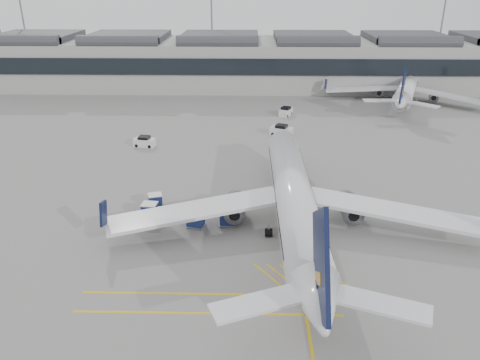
{
  "coord_description": "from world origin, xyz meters",
  "views": [
    {
      "loc": [
        5.35,
        -42.75,
        25.17
      ],
      "look_at": [
        4.25,
        5.36,
        4.0
      ],
      "focal_mm": 35.0,
      "sensor_mm": 36.0,
      "label": 1
    }
  ],
  "objects_px": {
    "airliner_main": "(294,199)",
    "baggage_cart_a": "(196,218)",
    "ramp_agent_b": "(238,216)",
    "belt_loader": "(294,192)",
    "ramp_agent_a": "(232,196)",
    "pushback_tug": "(154,214)"
  },
  "relations": [
    {
      "from": "ramp_agent_a",
      "to": "ramp_agent_b",
      "type": "bearing_deg",
      "value": -122.96
    },
    {
      "from": "ramp_agent_b",
      "to": "pushback_tug",
      "type": "distance_m",
      "value": 9.48
    },
    {
      "from": "ramp_agent_a",
      "to": "ramp_agent_b",
      "type": "xyz_separation_m",
      "value": [
        0.82,
        -5.12,
        0.05
      ]
    },
    {
      "from": "belt_loader",
      "to": "ramp_agent_a",
      "type": "xyz_separation_m",
      "value": [
        -7.52,
        -2.08,
        0.36
      ]
    },
    {
      "from": "ramp_agent_a",
      "to": "pushback_tug",
      "type": "bearing_deg",
      "value": 164.07
    },
    {
      "from": "belt_loader",
      "to": "baggage_cart_a",
      "type": "height_order",
      "value": "baggage_cart_a"
    },
    {
      "from": "airliner_main",
      "to": "baggage_cart_a",
      "type": "height_order",
      "value": "airliner_main"
    },
    {
      "from": "airliner_main",
      "to": "belt_loader",
      "type": "distance_m",
      "value": 8.39
    },
    {
      "from": "belt_loader",
      "to": "ramp_agent_a",
      "type": "distance_m",
      "value": 7.81
    },
    {
      "from": "belt_loader",
      "to": "ramp_agent_b",
      "type": "height_order",
      "value": "ramp_agent_b"
    },
    {
      "from": "airliner_main",
      "to": "ramp_agent_b",
      "type": "relative_size",
      "value": 23.71
    },
    {
      "from": "airliner_main",
      "to": "baggage_cart_a",
      "type": "xyz_separation_m",
      "value": [
        -10.56,
        -0.18,
        -2.35
      ]
    },
    {
      "from": "pushback_tug",
      "to": "airliner_main",
      "type": "bearing_deg",
      "value": 2.6
    },
    {
      "from": "ramp_agent_b",
      "to": "pushback_tug",
      "type": "bearing_deg",
      "value": -28.61
    },
    {
      "from": "ramp_agent_a",
      "to": "pushback_tug",
      "type": "xyz_separation_m",
      "value": [
        -8.61,
        -4.23,
        -0.26
      ]
    },
    {
      "from": "airliner_main",
      "to": "ramp_agent_b",
      "type": "xyz_separation_m",
      "value": [
        -5.97,
        0.64,
        -2.47
      ]
    },
    {
      "from": "ramp_agent_b",
      "to": "pushback_tug",
      "type": "xyz_separation_m",
      "value": [
        -9.44,
        0.89,
        -0.31
      ]
    },
    {
      "from": "airliner_main",
      "to": "belt_loader",
      "type": "relative_size",
      "value": 10.35
    },
    {
      "from": "airliner_main",
      "to": "pushback_tug",
      "type": "distance_m",
      "value": 15.73
    },
    {
      "from": "baggage_cart_a",
      "to": "ramp_agent_b",
      "type": "xyz_separation_m",
      "value": [
        4.58,
        0.82,
        -0.12
      ]
    },
    {
      "from": "airliner_main",
      "to": "pushback_tug",
      "type": "xyz_separation_m",
      "value": [
        -15.41,
        1.53,
        -2.78
      ]
    },
    {
      "from": "belt_loader",
      "to": "ramp_agent_b",
      "type": "xyz_separation_m",
      "value": [
        -6.7,
        -7.2,
        0.42
      ]
    }
  ]
}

